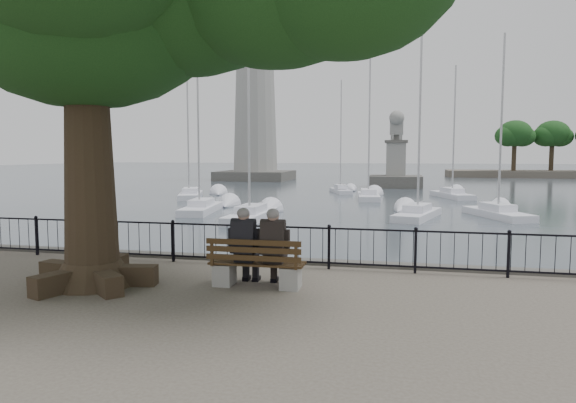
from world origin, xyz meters
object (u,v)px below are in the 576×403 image
(bench, at_px, (256,270))
(lighthouse, at_px, (255,90))
(person_left, at_px, (246,249))
(lion_monument, at_px, (396,168))
(person_right, at_px, (275,251))

(bench, distance_m, lighthouse, 65.03)
(bench, height_order, lighthouse, lighthouse)
(bench, bearing_deg, person_left, 156.77)
(lighthouse, bearing_deg, lion_monument, -31.10)
(person_left, xyz_separation_m, lighthouse, (-17.52, 61.38, 11.07))
(person_right, bearing_deg, person_left, -179.72)
(person_right, xyz_separation_m, lion_monument, (1.86, 49.31, 0.40))
(lighthouse, bearing_deg, person_left, -74.07)
(lighthouse, height_order, lion_monument, lighthouse)
(person_left, bearing_deg, lighthouse, 105.93)
(bench, bearing_deg, person_right, 17.57)
(lighthouse, distance_m, lion_monument, 25.68)
(lion_monument, bearing_deg, lighthouse, 148.90)
(person_right, relative_size, lighthouse, 0.05)
(lighthouse, bearing_deg, bench, -73.88)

